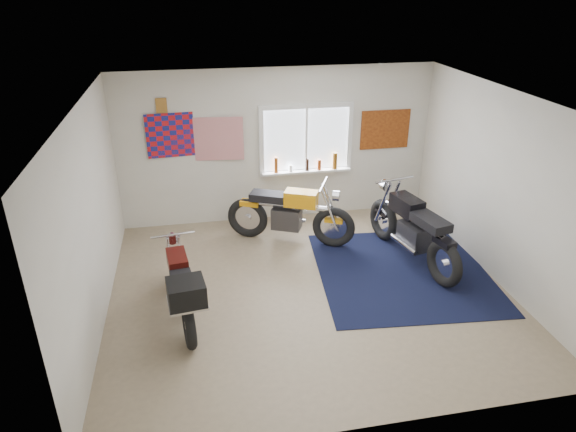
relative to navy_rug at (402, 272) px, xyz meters
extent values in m
plane|color=#9E896B|center=(-1.50, -0.20, -0.01)|extent=(5.50, 5.50, 0.00)
plane|color=white|center=(-1.50, -0.20, 2.69)|extent=(5.50, 5.50, 0.00)
plane|color=silver|center=(-1.50, 2.30, 1.34)|extent=(5.50, 0.00, 5.50)
plane|color=silver|center=(-1.50, -2.70, 1.34)|extent=(5.50, 0.00, 5.50)
plane|color=silver|center=(-4.25, -0.20, 1.34)|extent=(0.00, 5.00, 5.00)
plane|color=silver|center=(1.25, -0.20, 1.34)|extent=(0.00, 5.00, 5.00)
cube|color=black|center=(0.00, 0.00, 0.00)|extent=(2.72, 2.81, 0.01)
cube|color=white|center=(-1.00, 2.28, 1.44)|extent=(1.50, 0.02, 1.10)
cube|color=white|center=(-1.00, 2.27, 2.03)|extent=(1.66, 0.06, 0.08)
cube|color=white|center=(-1.00, 2.27, 0.85)|extent=(1.66, 0.06, 0.08)
cube|color=white|center=(-1.79, 2.27, 1.44)|extent=(0.08, 0.06, 1.10)
cube|color=white|center=(-0.21, 2.27, 1.44)|extent=(0.08, 0.06, 1.10)
cube|color=white|center=(-1.00, 2.27, 1.44)|extent=(0.04, 0.06, 1.10)
cube|color=white|center=(-1.00, 2.21, 0.87)|extent=(1.60, 0.16, 0.04)
cylinder|color=#994616|center=(-1.54, 2.20, 1.03)|extent=(0.07, 0.07, 0.28)
cylinder|color=white|center=(-1.28, 2.20, 0.95)|extent=(0.06, 0.06, 0.12)
cylinder|color=black|center=(-0.98, 2.20, 1.00)|extent=(0.06, 0.06, 0.22)
cylinder|color=#C49317|center=(-0.75, 2.20, 0.96)|extent=(0.05, 0.05, 0.14)
cylinder|color=brown|center=(-0.48, 2.20, 1.04)|extent=(0.09, 0.09, 0.30)
cylinder|color=#8B3410|center=(-0.76, 2.20, 0.99)|extent=(0.07, 0.07, 0.19)
plane|color=red|center=(-3.20, 2.28, 1.64)|extent=(1.00, 0.07, 1.00)
plane|color=red|center=(-2.55, 2.26, 1.54)|extent=(0.90, 0.09, 0.90)
cube|color=#9F6B2D|center=(-3.40, 2.28, 2.14)|extent=(0.18, 0.02, 0.24)
cube|color=#A54C14|center=(0.45, 2.28, 1.54)|extent=(0.90, 0.03, 0.70)
torus|color=black|center=(-0.81, 0.99, 0.34)|extent=(0.69, 0.42, 0.70)
torus|color=black|center=(-2.14, 1.61, 0.34)|extent=(0.69, 0.42, 0.70)
cylinder|color=silver|center=(-0.81, 0.99, 0.34)|extent=(0.15, 0.14, 0.12)
cylinder|color=silver|center=(-2.14, 1.61, 0.34)|extent=(0.15, 0.14, 0.12)
cylinder|color=silver|center=(-1.48, 1.30, 0.64)|extent=(1.24, 0.64, 0.09)
cube|color=#2E2E30|center=(-1.52, 1.32, 0.41)|extent=(0.55, 0.46, 0.36)
cylinder|color=silver|center=(-1.45, 1.47, 0.31)|extent=(0.55, 0.31, 0.07)
cube|color=orange|center=(-1.30, 1.22, 0.79)|extent=(0.59, 0.47, 0.25)
cube|color=black|center=(-1.81, 1.45, 0.77)|extent=(0.65, 0.51, 0.13)
cube|color=orange|center=(-2.09, 1.58, 0.62)|extent=(0.36, 0.28, 0.08)
cube|color=orange|center=(-0.81, 0.99, 0.47)|extent=(0.33, 0.26, 0.05)
cylinder|color=silver|center=(-0.98, 1.07, 1.06)|extent=(0.31, 0.61, 0.04)
cylinder|color=silver|center=(-0.79, 0.98, 0.89)|extent=(0.17, 0.20, 0.17)
torus|color=black|center=(0.08, 1.10, 0.34)|extent=(0.30, 0.72, 0.70)
torus|color=black|center=(0.42, -0.42, 0.34)|extent=(0.30, 0.72, 0.70)
cylinder|color=silver|center=(0.08, 1.10, 0.34)|extent=(0.14, 0.14, 0.12)
cylinder|color=silver|center=(0.42, -0.42, 0.34)|extent=(0.14, 0.14, 0.12)
cylinder|color=silver|center=(0.25, 0.34, 0.69)|extent=(0.41, 1.39, 0.10)
cube|color=#2E2E30|center=(0.27, 0.28, 0.44)|extent=(0.41, 0.56, 0.38)
cylinder|color=silver|center=(0.09, 0.25, 0.33)|extent=(0.21, 0.62, 0.08)
cube|color=black|center=(0.21, 0.53, 0.84)|extent=(0.40, 0.61, 0.27)
cube|color=black|center=(0.34, -0.04, 0.82)|extent=(0.44, 0.67, 0.13)
cube|color=black|center=(0.41, -0.37, 0.66)|extent=(0.25, 0.37, 0.09)
cube|color=black|center=(0.08, 1.10, 0.47)|extent=(0.22, 0.34, 0.06)
cylinder|color=silver|center=(0.13, 0.90, 1.13)|extent=(0.68, 0.19, 0.04)
cylinder|color=silver|center=(0.08, 1.12, 0.95)|extent=(0.20, 0.15, 0.18)
torus|color=black|center=(-3.33, 0.18, 0.29)|extent=(0.19, 0.61, 0.60)
torus|color=black|center=(-3.17, -1.10, 0.29)|extent=(0.19, 0.61, 0.60)
cylinder|color=silver|center=(-3.33, 0.18, 0.29)|extent=(0.10, 0.11, 0.10)
cylinder|color=silver|center=(-3.17, -1.10, 0.29)|extent=(0.10, 0.11, 0.10)
cylinder|color=silver|center=(-3.25, -0.46, 0.57)|extent=(0.23, 1.17, 0.08)
cube|color=#2E2E30|center=(-3.24, -0.51, 0.36)|extent=(0.31, 0.45, 0.31)
cylinder|color=silver|center=(-3.39, -0.53, 0.27)|extent=(0.13, 0.51, 0.06)
cube|color=#3C0D09|center=(-3.27, -0.30, 0.70)|extent=(0.30, 0.49, 0.22)
cube|color=black|center=(-3.21, -0.78, 0.68)|extent=(0.32, 0.54, 0.11)
cube|color=#3C0D09|center=(-3.17, -1.06, 0.55)|extent=(0.18, 0.29, 0.07)
cube|color=#3C0D09|center=(-3.33, 0.18, 0.40)|extent=(0.16, 0.27, 0.05)
cylinder|color=silver|center=(-3.31, 0.02, 0.94)|extent=(0.57, 0.10, 0.03)
cylinder|color=silver|center=(-3.33, 0.20, 0.79)|extent=(0.16, 0.11, 0.15)
cube|color=black|center=(-3.16, -1.20, 0.81)|extent=(0.46, 0.44, 0.28)
camera|label=1|loc=(-2.95, -6.19, 4.06)|focal=32.00mm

